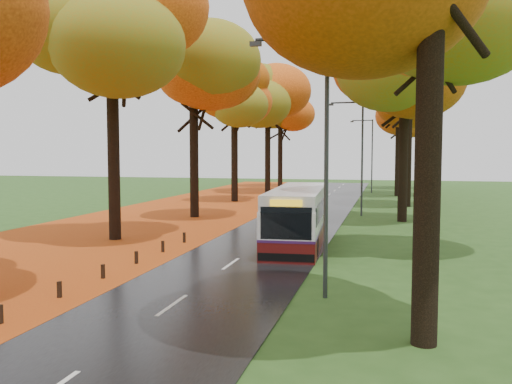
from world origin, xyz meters
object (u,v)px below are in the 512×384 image
at_px(car_dark, 301,192).
at_px(streetlamp_mid, 359,148).
at_px(car_white, 283,198).
at_px(bus, 299,214).
at_px(car_silver, 295,194).
at_px(streetlamp_far, 370,150).
at_px(streetlamp_near, 318,144).

bearing_deg(car_dark, streetlamp_mid, -57.67).
bearing_deg(car_white, bus, -84.97).
bearing_deg(car_silver, car_white, -80.74).
bearing_deg(streetlamp_mid, streetlamp_far, 90.00).
xyz_separation_m(streetlamp_near, car_dark, (-6.26, 35.66, -4.11)).
height_order(streetlamp_near, car_white, streetlamp_near).
distance_m(car_white, car_dark, 8.88).
bearing_deg(streetlamp_far, bus, -93.55).
bearing_deg(streetlamp_far, streetlamp_near, -90.00).
bearing_deg(streetlamp_near, bus, 102.70).
distance_m(streetlamp_far, car_dark, 11.21).
distance_m(streetlamp_far, car_white, 18.76).
xyz_separation_m(streetlamp_near, car_silver, (-6.30, 32.47, -4.05)).
bearing_deg(streetlamp_near, car_silver, 100.97).
distance_m(bus, car_dark, 26.49).
relative_size(streetlamp_mid, car_white, 1.93).
xyz_separation_m(streetlamp_mid, car_white, (-6.30, 4.78, -3.97)).
relative_size(streetlamp_mid, car_dark, 2.05).
xyz_separation_m(streetlamp_mid, bus, (-2.14, -12.50, -3.27)).
relative_size(bus, car_white, 2.50).
distance_m(car_silver, car_dark, 3.19).
relative_size(bus, car_silver, 2.74).
bearing_deg(bus, streetlamp_mid, 76.61).
xyz_separation_m(bus, car_silver, (-4.16, 22.97, -0.79)).
bearing_deg(car_silver, streetlamp_mid, -49.73).
bearing_deg(bus, car_white, 99.86).
relative_size(bus, car_dark, 2.65).
bearing_deg(streetlamp_near, car_white, 103.23).
xyz_separation_m(streetlamp_mid, streetlamp_far, (0.00, 22.00, 0.00)).
height_order(streetlamp_far, bus, streetlamp_far).
bearing_deg(bus, streetlamp_far, 82.78).
xyz_separation_m(streetlamp_near, car_white, (-6.30, 26.78, -3.97)).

